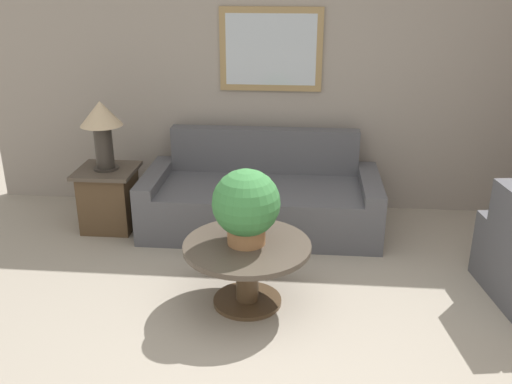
{
  "coord_description": "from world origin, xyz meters",
  "views": [
    {
      "loc": [
        -0.17,
        -2.89,
        2.34
      ],
      "look_at": [
        -0.56,
        1.51,
        0.59
      ],
      "focal_mm": 40.0,
      "sensor_mm": 36.0,
      "label": 1
    }
  ],
  "objects_px": {
    "side_table": "(109,198)",
    "table_lamp": "(102,123)",
    "couch_main": "(261,200)",
    "potted_plant_on_table": "(246,205)",
    "coffee_table": "(247,260)"
  },
  "relations": [
    {
      "from": "couch_main",
      "to": "potted_plant_on_table",
      "type": "bearing_deg",
      "value": -90.06
    },
    {
      "from": "couch_main",
      "to": "side_table",
      "type": "xyz_separation_m",
      "value": [
        -1.44,
        -0.13,
        0.02
      ]
    },
    {
      "from": "coffee_table",
      "to": "table_lamp",
      "type": "xyz_separation_m",
      "value": [
        -1.44,
        1.21,
        0.68
      ]
    },
    {
      "from": "potted_plant_on_table",
      "to": "couch_main",
      "type": "bearing_deg",
      "value": 89.94
    },
    {
      "from": "couch_main",
      "to": "table_lamp",
      "type": "height_order",
      "value": "table_lamp"
    },
    {
      "from": "coffee_table",
      "to": "couch_main",
      "type": "bearing_deg",
      "value": 90.21
    },
    {
      "from": "side_table",
      "to": "coffee_table",
      "type": "bearing_deg",
      "value": -40.02
    },
    {
      "from": "couch_main",
      "to": "side_table",
      "type": "bearing_deg",
      "value": -174.66
    },
    {
      "from": "side_table",
      "to": "table_lamp",
      "type": "distance_m",
      "value": 0.73
    },
    {
      "from": "coffee_table",
      "to": "side_table",
      "type": "xyz_separation_m",
      "value": [
        -1.44,
        1.21,
        -0.05
      ]
    },
    {
      "from": "coffee_table",
      "to": "side_table",
      "type": "distance_m",
      "value": 1.88
    },
    {
      "from": "side_table",
      "to": "table_lamp",
      "type": "bearing_deg",
      "value": 90.0
    },
    {
      "from": "couch_main",
      "to": "side_table",
      "type": "distance_m",
      "value": 1.44
    },
    {
      "from": "coffee_table",
      "to": "table_lamp",
      "type": "distance_m",
      "value": 2.0
    },
    {
      "from": "coffee_table",
      "to": "side_table",
      "type": "bearing_deg",
      "value": 139.98
    }
  ]
}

